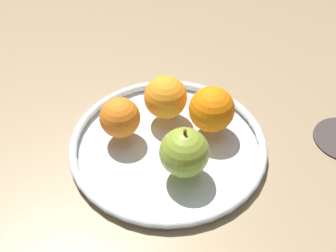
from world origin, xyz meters
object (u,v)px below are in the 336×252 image
orange_back_left (120,118)px  orange_center (166,97)px  orange_back_right (212,109)px  apple (184,152)px  fruit_bowl (168,145)px

orange_back_left → orange_center: bearing=-69.0°
orange_back_right → orange_center: 7.42cm
apple → orange_back_right: bearing=-37.8°
fruit_bowl → orange_center: bearing=-7.8°
orange_back_left → orange_back_right: bearing=-95.5°
fruit_bowl → apple: (-5.84, -1.07, 4.31)cm
apple → orange_back_left: 11.77cm
apple → orange_back_right: 9.62cm
fruit_bowl → orange_back_right: orange_back_right is taller
apple → orange_back_right: apple is taller
orange_center → orange_back_left: bearing=111.0°
apple → orange_back_right: (7.61, -5.89, 0.02)cm
fruit_bowl → orange_center: 7.32cm
orange_back_left → orange_back_right: 13.62cm
fruit_bowl → orange_center: (5.92, -0.81, 4.24)cm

